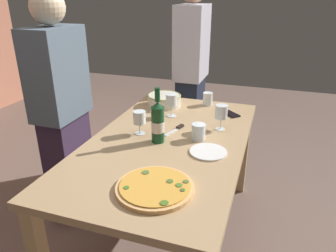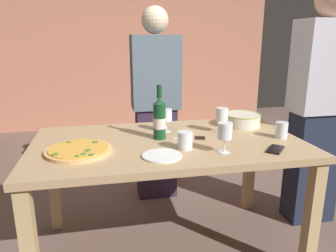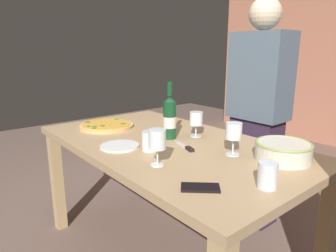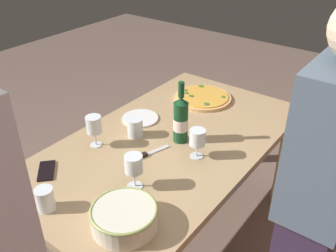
{
  "view_description": "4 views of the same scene",
  "coord_description": "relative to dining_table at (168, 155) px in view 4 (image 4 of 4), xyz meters",
  "views": [
    {
      "loc": [
        -1.63,
        -0.55,
        1.58
      ],
      "look_at": [
        0.0,
        0.0,
        0.84
      ],
      "focal_mm": 34.09,
      "sensor_mm": 36.0,
      "label": 1
    },
    {
      "loc": [
        -0.37,
        -1.78,
        1.34
      ],
      "look_at": [
        0.0,
        0.0,
        0.84
      ],
      "focal_mm": 33.92,
      "sensor_mm": 36.0,
      "label": 2
    },
    {
      "loc": [
        1.26,
        -1.04,
        1.25
      ],
      "look_at": [
        0.0,
        0.0,
        0.84
      ],
      "focal_mm": 32.21,
      "sensor_mm": 36.0,
      "label": 3
    },
    {
      "loc": [
        1.29,
        0.97,
        1.81
      ],
      "look_at": [
        0.0,
        0.0,
        0.84
      ],
      "focal_mm": 39.73,
      "sensor_mm": 36.0,
      "label": 4
    }
  ],
  "objects": [
    {
      "name": "dining_table",
      "position": [
        0.0,
        0.0,
        0.0
      ],
      "size": [
        1.6,
        0.9,
        0.75
      ],
      "color": "tan",
      "rests_on": "ground"
    },
    {
      "name": "wine_glass_by_bottle",
      "position": [
        0.38,
        0.1,
        0.21
      ],
      "size": [
        0.08,
        0.08,
        0.16
      ],
      "color": "white",
      "rests_on": "dining_table"
    },
    {
      "name": "cell_phone",
      "position": [
        0.54,
        -0.29,
        0.1
      ],
      "size": [
        0.15,
        0.15,
        0.01
      ],
      "primitive_type": "cube",
      "rotation": [
        0.0,
        0.0,
        2.4
      ],
      "color": "black",
      "rests_on": "dining_table"
    },
    {
      "name": "pizza_knife",
      "position": [
        0.16,
        -0.0,
        0.1
      ],
      "size": [
        0.19,
        0.08,
        0.02
      ],
      "color": "silver",
      "rests_on": "dining_table"
    },
    {
      "name": "side_plate",
      "position": [
        -0.09,
        -0.26,
        0.1
      ],
      "size": [
        0.21,
        0.21,
        0.01
      ],
      "primitive_type": "cylinder",
      "color": "white",
      "rests_on": "dining_table"
    },
    {
      "name": "cup_amber",
      "position": [
        0.06,
        -0.17,
        0.14
      ],
      "size": [
        0.08,
        0.08,
        0.1
      ],
      "primitive_type": "cylinder",
      "color": "white",
      "rests_on": "dining_table"
    },
    {
      "name": "cup_ceramic",
      "position": [
        0.69,
        -0.09,
        0.14
      ],
      "size": [
        0.07,
        0.07,
        0.1
      ],
      "primitive_type": "cylinder",
      "color": "white",
      "rests_on": "dining_table"
    },
    {
      "name": "wine_glass_far_left",
      "position": [
        0.03,
        0.19,
        0.19
      ],
      "size": [
        0.08,
        0.08,
        0.15
      ],
      "color": "white",
      "rests_on": "dining_table"
    },
    {
      "name": "wine_glass_near_pizza",
      "position": [
        0.25,
        -0.27,
        0.21
      ],
      "size": [
        0.08,
        0.08,
        0.17
      ],
      "color": "white",
      "rests_on": "dining_table"
    },
    {
      "name": "pizza",
      "position": [
        -0.51,
        -0.11,
        0.11
      ],
      "size": [
        0.36,
        0.36,
        0.03
      ],
      "color": "#E3AB6A",
      "rests_on": "dining_table"
    },
    {
      "name": "ground_plane",
      "position": [
        0.0,
        0.0,
        -0.66
      ],
      "size": [
        8.0,
        8.0,
        0.0
      ],
      "primitive_type": "plane",
      "color": "#725A50"
    },
    {
      "name": "wine_bottle",
      "position": [
        -0.04,
        0.05,
        0.22
      ],
      "size": [
        0.08,
        0.08,
        0.33
      ],
      "color": "#144322",
      "rests_on": "dining_table"
    },
    {
      "name": "serving_bowl",
      "position": [
        0.57,
        0.22,
        0.14
      ],
      "size": [
        0.26,
        0.26,
        0.09
      ],
      "color": "silver",
      "rests_on": "dining_table"
    },
    {
      "name": "person_guest_left",
      "position": [
        0.06,
        0.78,
        0.15
      ],
      "size": [
        0.39,
        0.24,
        1.59
      ],
      "rotation": [
        0.0,
        0.0,
        -1.64
      ],
      "color": "#34243D",
      "rests_on": "ground"
    }
  ]
}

